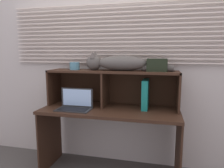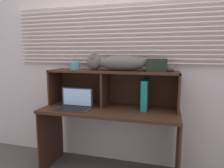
# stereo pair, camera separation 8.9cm
# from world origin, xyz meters

# --- Properties ---
(back_panel_with_blinds) EXTENTS (4.40, 0.08, 2.50)m
(back_panel_with_blinds) POSITION_xyz_m (0.00, 0.55, 1.26)
(back_panel_with_blinds) COLOR beige
(back_panel_with_blinds) RESTS_ON ground
(desk) EXTENTS (1.43, 0.56, 0.73)m
(desk) POSITION_xyz_m (0.00, 0.23, 0.59)
(desk) COLOR #372014
(desk) RESTS_ON ground
(hutch_shelf_unit) EXTENTS (1.40, 0.32, 0.39)m
(hutch_shelf_unit) POSITION_xyz_m (-0.01, 0.37, 1.01)
(hutch_shelf_unit) COLOR #372014
(hutch_shelf_unit) RESTS_ON desk
(cat) EXTENTS (0.92, 0.19, 0.20)m
(cat) POSITION_xyz_m (0.06, 0.34, 1.20)
(cat) COLOR #524C46
(cat) RESTS_ON hutch_shelf_unit
(laptop) EXTENTS (0.35, 0.20, 0.21)m
(laptop) POSITION_xyz_m (-0.35, 0.14, 0.77)
(laptop) COLOR #272727
(laptop) RESTS_ON desk
(binder_upright) EXTENTS (0.06, 0.26, 0.31)m
(binder_upright) POSITION_xyz_m (0.36, 0.34, 0.88)
(binder_upright) COLOR #167468
(binder_upright) RESTS_ON desk
(book_stack) EXTENTS (0.16, 0.21, 0.04)m
(book_stack) POSITION_xyz_m (-0.33, 0.35, 0.75)
(book_stack) COLOR tan
(book_stack) RESTS_ON desk
(small_basket) EXTENTS (0.11, 0.11, 0.08)m
(small_basket) POSITION_xyz_m (-0.43, 0.34, 1.16)
(small_basket) COLOR teal
(small_basket) RESTS_ON hutch_shelf_unit
(storage_box) EXTENTS (0.20, 0.15, 0.13)m
(storage_box) POSITION_xyz_m (0.47, 0.34, 1.19)
(storage_box) COLOR black
(storage_box) RESTS_ON hutch_shelf_unit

